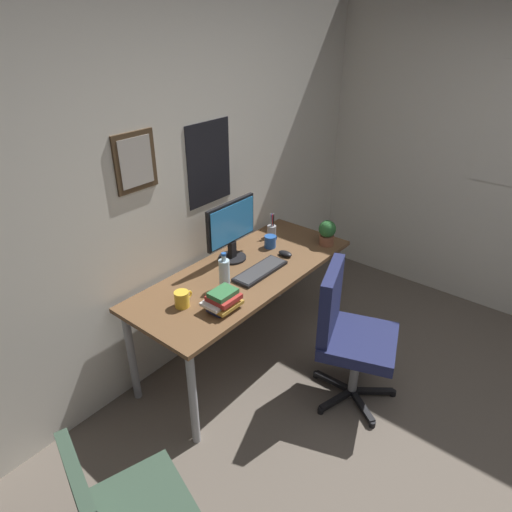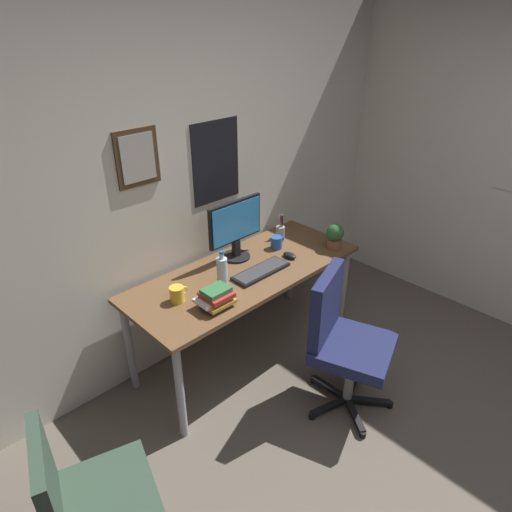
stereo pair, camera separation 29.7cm
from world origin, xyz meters
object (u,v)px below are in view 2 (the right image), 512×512
Objects in this scene: office_chair at (342,337)px; coffee_mug_far at (277,242)px; water_bottle at (222,272)px; book_stack_left at (216,298)px; pen_cup at (280,232)px; computer_mouse at (290,255)px; potted_plant at (335,236)px; keyboard at (261,271)px; coffee_mug_near at (177,294)px; monitor at (235,227)px; side_chair at (87,497)px.

coffee_mug_far is (0.29, 0.84, 0.25)m from office_chair.
water_bottle reaches higher than book_stack_left.
pen_cup is 0.91× the size of book_stack_left.
computer_mouse is at bearing 7.43° from book_stack_left.
potted_plant is at bearing -11.04° from water_bottle.
potted_plant is 1.12m from book_stack_left.
keyboard is 0.39m from coffee_mug_far.
water_bottle is 0.24m from book_stack_left.
coffee_mug_near is 0.58× the size of book_stack_left.
office_chair is 0.86m from potted_plant.
coffee_mug_far is at bearing 10.73° from water_bottle.
book_stack_left reaches higher than coffee_mug_near.
water_bottle is 0.65m from coffee_mug_far.
monitor is 0.39m from coffee_mug_far.
office_chair reaches higher than keyboard.
office_chair is at bearing -49.67° from coffee_mug_near.
pen_cup is (0.49, 0.28, 0.04)m from keyboard.
water_bottle reaches higher than keyboard.
coffee_mug_near is at bearing 169.06° from potted_plant.
office_chair is at bearing -114.88° from pen_cup.
side_chair reaches higher than coffee_mug_far.
potted_plant is (0.59, 0.54, 0.31)m from office_chair.
keyboard is 2.21× the size of potted_plant.
computer_mouse reaches higher than keyboard.
office_chair is 4.87× the size of potted_plant.
office_chair reaches higher than coffee_mug_far.
pen_cup reaches higher than keyboard.
computer_mouse is 0.88× the size of coffee_mug_far.
pen_cup is at bearing 54.96° from computer_mouse.
keyboard is 2.15× the size of pen_cup.
book_stack_left is at bearing -168.86° from keyboard.
office_chair is 0.70m from keyboard.
coffee_mug_near is 1.28m from potted_plant.
computer_mouse is at bearing 16.05° from side_chair.
keyboard is 0.30m from computer_mouse.
side_chair is at bearing -152.95° from monitor.
computer_mouse is 0.86× the size of coffee_mug_near.
computer_mouse is at bearing 69.79° from office_chair.
potted_plant is at bearing 10.30° from side_chair.
coffee_mug_far is (0.32, -0.10, -0.19)m from monitor.
office_chair is 3.76× the size of water_bottle.
side_chair is at bearing -169.70° from potted_plant.
monitor is 4.18× the size of computer_mouse.
water_bottle is at bearing -145.03° from monitor.
computer_mouse is 0.44× the size of water_bottle.
keyboard is at bearing 18.69° from side_chair.
office_chair is at bearing -47.17° from book_stack_left.
book_stack_left is (1.08, 0.43, 0.29)m from side_chair.
pen_cup is 1.03m from book_stack_left.
computer_mouse is (0.30, 0.01, 0.01)m from keyboard.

